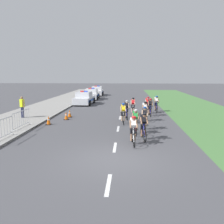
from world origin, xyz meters
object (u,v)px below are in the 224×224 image
Objects in this scene: cyclist_ninth at (133,106)px; cyclist_tenth at (147,105)px; cyclist_eleventh at (156,103)px; cyclist_fifth at (123,113)px; cyclist_eighth at (150,107)px; cyclist_seventh at (127,109)px; cyclist_second at (144,126)px; crowd_barrier_front at (1,130)px; traffic_cone_mid at (70,114)px; traffic_cone_far at (48,120)px; police_car_second at (92,94)px; cyclist_sixth at (145,111)px; traffic_cone_near at (66,116)px; cyclist_lead at (133,130)px; police_car_nearest at (84,99)px; cyclist_fourth at (145,117)px; police_car_third at (97,91)px; spectator_closest at (22,105)px; crowd_barrier_middle at (21,119)px; cyclist_third at (135,121)px.

cyclist_tenth is (1.31, 0.65, 0.00)m from cyclist_ninth.
cyclist_tenth is at bearing -129.62° from cyclist_eleventh.
cyclist_eighth is at bearing 56.41° from cyclist_fifth.
cyclist_eleventh is at bearing 55.38° from cyclist_seventh.
cyclist_second reaches higher than crowd_barrier_front.
traffic_cone_mid is at bearing 172.96° from cyclist_seventh.
police_car_second is at bearing 88.38° from traffic_cone_far.
cyclist_sixth is at bearing -25.38° from cyclist_seventh.
traffic_cone_near is at bearing 164.08° from cyclist_fifth.
cyclist_eleventh is 8.20m from traffic_cone_mid.
cyclist_lead is at bearing -1.06° from crowd_barrier_front.
traffic_cone_far is at bearing -172.69° from cyclist_fifth.
traffic_cone_far is (-5.46, -2.39, -0.48)m from cyclist_seventh.
cyclist_tenth is at bearing 82.16° from cyclist_sixth.
traffic_cone_mid is (-5.22, -1.67, -0.48)m from cyclist_ninth.
crowd_barrier_front is (-1.57, -15.80, -0.03)m from police_car_nearest.
crowd_barrier_front is at bearing -157.05° from cyclist_fourth.
cyclist_eleventh is (2.21, 1.75, 0.00)m from cyclist_ninth.
cyclist_seventh is at bearing 45.83° from crowd_barrier_front.
cyclist_tenth is at bearing 83.95° from cyclist_fourth.
cyclist_second is at bearing -95.66° from cyclist_fourth.
cyclist_second is (0.57, 0.95, 0.00)m from cyclist_lead.
crowd_barrier_front is (-9.30, -10.74, -0.14)m from cyclist_eleventh.
police_car_third is at bearing 100.88° from cyclist_lead.
spectator_closest reaches higher than cyclist_fourth.
cyclist_tenth is at bearing 26.61° from cyclist_ninth.
crowd_barrier_front is at bearing -131.06° from cyclist_tenth.
cyclist_lead is 2.69× the size of traffic_cone_near.
police_car_nearest is at bearing 146.76° from cyclist_eleventh.
cyclist_third is at bearing -5.99° from crowd_barrier_middle.
cyclist_sixth is 2.69× the size of traffic_cone_mid.
police_car_second is 6.98× the size of traffic_cone_far.
cyclist_eighth is 8.45m from traffic_cone_far.
cyclist_tenth is 0.39× the size of police_car_second.
spectator_closest reaches higher than police_car_third.
police_car_third is (-5.52, 18.63, -0.11)m from cyclist_ninth.
traffic_cone_mid is at bearing 130.86° from cyclist_second.
cyclist_fourth is at bearing 22.95° from crowd_barrier_front.
police_car_second reaches higher than traffic_cone_near.
traffic_cone_far is (-7.43, -3.99, -0.48)m from cyclist_eighth.
cyclist_seventh reaches higher than traffic_cone_far.
cyclist_eleventh is (2.22, 8.63, 0.00)m from cyclist_third.
cyclist_seventh is 4.86m from cyclist_eleventh.
cyclist_lead is 0.74× the size of crowd_barrier_middle.
cyclist_second is at bearing 6.28° from crowd_barrier_front.
traffic_cone_mid is at bearing 16.40° from spectator_closest.
cyclist_tenth is 10.95m from crowd_barrier_middle.
police_car_second is at bearing 105.94° from cyclist_second.
police_car_second is (-7.73, 10.78, -0.11)m from cyclist_eleventh.
cyclist_seventh is at bearing 99.02° from cyclist_second.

